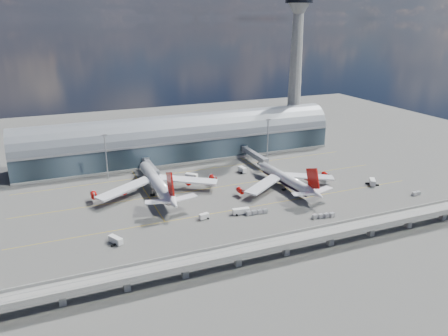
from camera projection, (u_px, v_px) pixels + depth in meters
name	position (u px, v px, depth m)	size (l,w,h in m)	color
ground	(229.00, 201.00, 213.57)	(500.00, 500.00, 0.00)	#474744
taxi_lines	(213.00, 186.00, 232.89)	(200.00, 80.12, 0.01)	gold
terminal	(181.00, 140.00, 278.07)	(200.00, 30.00, 28.00)	#1B262E
control_tower	(296.00, 70.00, 300.10)	(19.00, 19.00, 103.00)	gray
guideway	(286.00, 242.00, 163.77)	(220.00, 8.50, 7.20)	gray
floodlight_mast_left	(106.00, 156.00, 239.16)	(3.00, 0.70, 25.70)	gray
floodlight_mast_right	(268.00, 138.00, 275.30)	(3.00, 0.70, 25.70)	gray
airliner_left	(157.00, 183.00, 220.92)	(65.29, 68.54, 20.95)	white
airliner_right	(287.00, 180.00, 228.69)	(56.47, 59.03, 18.72)	white
jet_bridge_left	(150.00, 166.00, 248.79)	(4.40, 28.00, 7.25)	gray
jet_bridge_right	(253.00, 154.00, 270.44)	(4.40, 32.00, 7.25)	gray
service_truck_0	(116.00, 240.00, 173.39)	(5.18, 7.07, 2.83)	silver
service_truck_1	(204.00, 216.00, 194.54)	(4.72, 2.89, 2.55)	silver
service_truck_2	(241.00, 211.00, 199.35)	(7.96, 2.96, 2.82)	silver
service_truck_3	(372.00, 182.00, 234.19)	(5.93, 7.02, 3.26)	silver
service_truck_4	(242.00, 170.00, 253.49)	(3.61, 5.99, 3.25)	silver
service_truck_5	(191.00, 176.00, 242.69)	(6.68, 6.66, 3.29)	silver
cargo_train_0	(257.00, 212.00, 199.58)	(10.70, 2.58, 1.77)	gray
cargo_train_1	(323.00, 216.00, 195.86)	(11.04, 3.65, 1.82)	gray
cargo_train_2	(416.00, 193.00, 221.05)	(5.25, 1.97, 1.75)	gray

